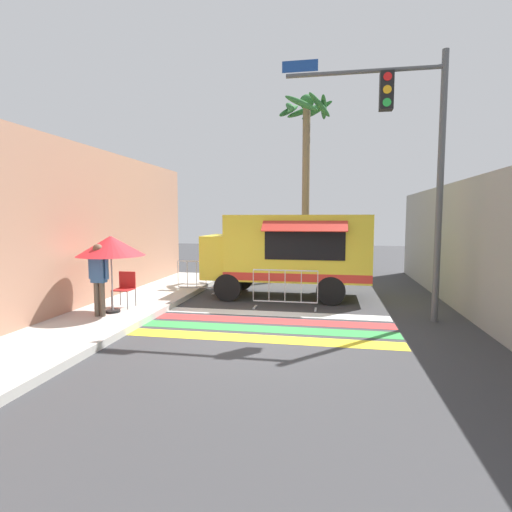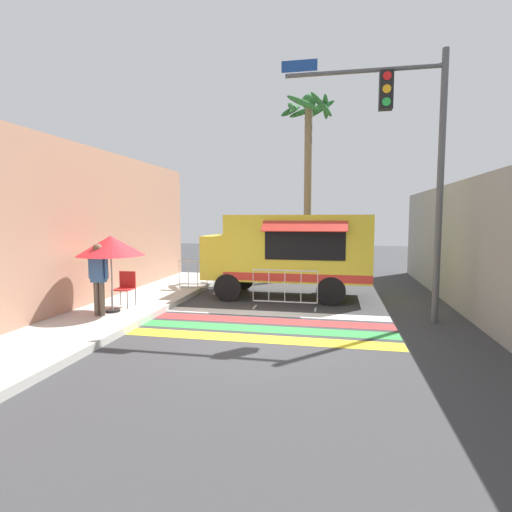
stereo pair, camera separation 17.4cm
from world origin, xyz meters
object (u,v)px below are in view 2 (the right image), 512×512
object	(u,v)px
folding_chair	(125,285)
vendor_person	(98,275)
food_truck	(286,249)
barricade_front	(285,290)
patio_umbrella	(111,246)
traffic_signal_pole	(410,142)
palm_tree	(308,147)
barricade_side	(198,278)

from	to	relation	value
folding_chair	vendor_person	xyz separation A→B (m)	(-0.08, -1.12, 0.45)
food_truck	barricade_front	size ratio (longest dim) A/B	2.83
food_truck	patio_umbrella	xyz separation A→B (m)	(-4.05, -3.66, 0.31)
traffic_signal_pole	palm_tree	size ratio (longest dim) A/B	0.86
traffic_signal_pole	barricade_side	bearing A→B (deg)	158.26
food_truck	folding_chair	distance (m)	5.11
patio_umbrella	vendor_person	world-z (taller)	patio_umbrella
vendor_person	barricade_side	distance (m)	4.36
patio_umbrella	barricade_side	xyz separation A→B (m)	(0.97, 3.75, -1.34)
vendor_person	barricade_side	size ratio (longest dim) A/B	1.30
traffic_signal_pole	folding_chair	xyz separation A→B (m)	(-7.37, -0.51, -3.68)
barricade_side	palm_tree	world-z (taller)	palm_tree
food_truck	folding_chair	size ratio (longest dim) A/B	5.53
folding_chair	barricade_side	distance (m)	3.22
vendor_person	barricade_side	bearing A→B (deg)	89.86
vendor_person	barricade_front	xyz separation A→B (m)	(4.32, 2.35, -0.64)
food_truck	palm_tree	bearing A→B (deg)	85.07
patio_umbrella	folding_chair	size ratio (longest dim) A/B	2.07
barricade_front	palm_tree	world-z (taller)	palm_tree
folding_chair	traffic_signal_pole	bearing A→B (deg)	7.07
patio_umbrella	palm_tree	size ratio (longest dim) A/B	0.26
folding_chair	barricade_front	world-z (taller)	barricade_front
traffic_signal_pole	barricade_front	size ratio (longest dim) A/B	3.52
vendor_person	palm_tree	size ratio (longest dim) A/B	0.23
folding_chair	vendor_person	world-z (taller)	vendor_person
vendor_person	palm_tree	bearing A→B (deg)	75.62
barricade_side	vendor_person	bearing A→B (deg)	-104.35
patio_umbrella	traffic_signal_pole	bearing A→B (deg)	9.27
folding_chair	vendor_person	size ratio (longest dim) A/B	0.53
palm_tree	barricade_side	bearing A→B (deg)	-130.02
traffic_signal_pole	palm_tree	xyz separation A→B (m)	(-2.94, 6.64, 1.10)
vendor_person	traffic_signal_pole	bearing A→B (deg)	26.57
barricade_front	barricade_side	size ratio (longest dim) A/B	1.36
traffic_signal_pole	barricade_side	xyz separation A→B (m)	(-6.38, 2.55, -3.89)
traffic_signal_pole	vendor_person	size ratio (longest dim) A/B	3.66
barricade_front	palm_tree	xyz separation A→B (m)	(0.19, 5.93, 4.97)
food_truck	palm_tree	distance (m)	5.77
food_truck	vendor_person	bearing A→B (deg)	-135.40
food_truck	palm_tree	size ratio (longest dim) A/B	0.69
folding_chair	palm_tree	xyz separation A→B (m)	(4.43, 7.16, 4.78)
barricade_front	patio_umbrella	bearing A→B (deg)	-155.61
vendor_person	food_truck	bearing A→B (deg)	58.81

